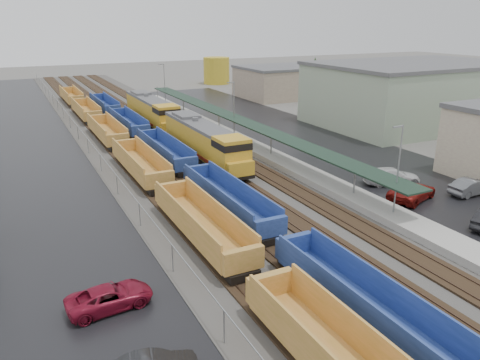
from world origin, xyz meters
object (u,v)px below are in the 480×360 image
Objects in this scene: locomotive_trail at (152,111)px; parked_car_west_c at (110,297)px; well_string_yellow at (140,165)px; storage_tank at (216,71)px; parked_car_east_b at (412,192)px; parked_car_east_e at (472,187)px; well_string_blue at (191,172)px; locomotive_lead at (205,142)px; parked_car_east_c at (392,176)px.

locomotive_trail is 4.18× the size of parked_car_west_c.
locomotive_trail is at bearing 70.45° from well_string_yellow.
storage_tank is 1.17× the size of parked_car_east_b.
locomotive_trail reaches higher than parked_car_east_e.
well_string_blue is 20.96× the size of parked_car_west_c.
locomotive_lead reaches higher than parked_car_east_b.
storage_tank reaches higher than parked_car_east_e.
locomotive_trail is at bearing 22.89° from parked_car_east_e.
well_string_blue is at bearing 31.41° from parked_car_east_b.
storage_tank is at bearing 60.07° from well_string_yellow.
parked_car_east_e is (34.43, 3.33, 0.11)m from parked_car_west_c.
locomotive_trail is 48.22m from parked_car_west_c.
parked_car_east_b is (-17.58, -83.99, -2.54)m from storage_tank.
storage_tank is (33.97, 70.50, 2.15)m from well_string_blue.
parked_car_west_c is (-16.00, -24.46, -1.77)m from locomotive_lead.
locomotive_lead reaches higher than well_string_yellow.
locomotive_lead is 4.18× the size of parked_car_west_c.
parked_car_east_b is 4.34m from parked_car_east_c.
parked_car_east_c is (1.45, 4.08, 0.03)m from parked_car_east_b.
well_string_blue reaches higher than parked_car_east_c.
well_string_yellow reaches higher than parked_car_east_e.
well_string_yellow is at bearing 131.27° from well_string_blue.
parked_car_east_b is at bearing -101.82° from storage_tank.
well_string_yellow is (-8.00, -22.53, -1.23)m from locomotive_trail.
locomotive_lead is 71.05m from storage_tank.
well_string_yellow is 27.23m from parked_car_east_b.
parked_car_east_b is at bearing -178.43° from parked_car_east_c.
parked_car_west_c is (-16.00, -45.46, -1.77)m from locomotive_trail.
storage_tank is at bearing 9.76° from parked_car_east_c.
parked_car_east_e reaches higher than parked_car_west_c.
parked_car_west_c is at bearing -123.19° from locomotive_lead.
storage_tank is (29.97, 43.42, 0.87)m from locomotive_trail.
locomotive_trail is at bearing 90.00° from locomotive_lead.
parked_car_east_c is (17.84, -9.40, -0.36)m from well_string_blue.
well_string_blue is 78.29m from storage_tank.
parked_car_east_b is (28.39, 4.89, 0.11)m from parked_car_west_c.
parked_car_east_b and parked_car_east_e have the same top height.
locomotive_trail is at bearing -124.62° from storage_tank.
storage_tank reaches higher than well_string_blue.
storage_tank is at bearing 55.38° from locomotive_trail.
parked_car_west_c is at bearing -117.35° from storage_tank.
parked_car_east_c is (-16.13, -79.90, -2.51)m from storage_tank.
parked_car_west_c is 0.86× the size of parked_car_east_b.
locomotive_trail is at bearing -2.17° from parked_car_east_b.
locomotive_lead is 0.20× the size of well_string_blue.
parked_car_east_e is (6.04, -1.56, 0.00)m from parked_car_east_b.
well_string_yellow is at bearing -169.19° from locomotive_lead.
well_string_yellow reaches higher than parked_car_west_c.
parked_car_east_c is 1.18× the size of parked_car_east_e.
well_string_yellow is 6.06m from well_string_blue.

